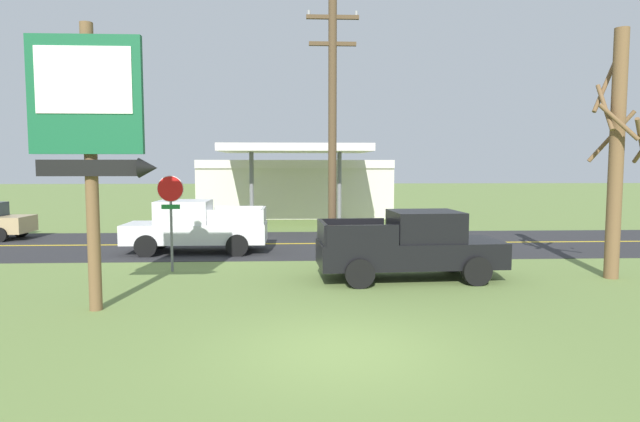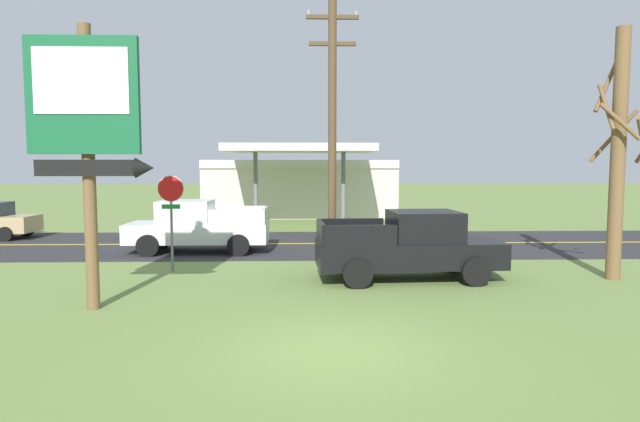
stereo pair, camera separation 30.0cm
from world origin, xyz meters
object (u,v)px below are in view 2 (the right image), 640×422
(gas_station, at_px, (300,186))
(pickup_white_on_road, at_px, (197,227))
(bare_tree, at_px, (619,151))
(stop_sign, at_px, (171,206))
(motel_sign, at_px, (87,123))
(utility_pole, at_px, (332,129))
(pickup_black_parked_on_lawn, at_px, (411,246))

(gas_station, distance_m, pickup_white_on_road, 15.44)
(bare_tree, distance_m, pickup_white_on_road, 14.19)
(stop_sign, bearing_deg, motel_sign, -98.18)
(utility_pole, bearing_deg, pickup_white_on_road, 145.93)
(bare_tree, xyz_separation_m, gas_station, (-9.10, 20.16, -1.71))
(bare_tree, height_order, pickup_white_on_road, bare_tree)
(utility_pole, height_order, pickup_white_on_road, utility_pole)
(pickup_white_on_road, bearing_deg, bare_tree, -22.06)
(motel_sign, height_order, pickup_black_parked_on_lawn, motel_sign)
(utility_pole, bearing_deg, bare_tree, -13.41)
(motel_sign, distance_m, pickup_black_parked_on_lawn, 8.96)
(utility_pole, xyz_separation_m, gas_station, (-1.11, 18.26, -2.45))
(gas_station, relative_size, pickup_black_parked_on_lawn, 2.27)
(bare_tree, distance_m, pickup_black_parked_on_lawn, 6.43)
(motel_sign, height_order, utility_pole, utility_pole)
(motel_sign, relative_size, gas_station, 0.53)
(motel_sign, bearing_deg, pickup_white_on_road, 85.08)
(motel_sign, xyz_separation_m, gas_station, (4.51, 23.10, -2.23))
(bare_tree, relative_size, pickup_black_parked_on_lawn, 1.34)
(utility_pole, bearing_deg, stop_sign, -176.74)
(pickup_black_parked_on_lawn, distance_m, pickup_white_on_road, 8.71)
(utility_pole, distance_m, pickup_black_parked_on_lawn, 4.42)
(bare_tree, height_order, gas_station, bare_tree)
(stop_sign, relative_size, bare_tree, 0.42)
(stop_sign, relative_size, utility_pole, 0.36)
(pickup_white_on_road, bearing_deg, stop_sign, -90.75)
(motel_sign, height_order, stop_sign, motel_sign)
(pickup_black_parked_on_lawn, bearing_deg, pickup_white_on_road, 144.27)
(stop_sign, height_order, pickup_white_on_road, stop_sign)
(stop_sign, distance_m, pickup_white_on_road, 3.76)
(stop_sign, bearing_deg, pickup_black_parked_on_lawn, -11.72)
(gas_station, bearing_deg, bare_tree, -65.70)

